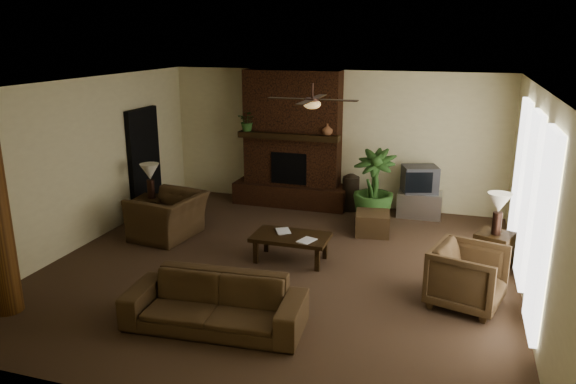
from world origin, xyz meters
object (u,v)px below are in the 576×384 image
(side_table_right, at_px, (494,250))
(side_table_left, at_px, (151,211))
(lamp_left, at_px, (150,174))
(floor_vase, at_px, (351,190))
(armchair_left, at_px, (168,209))
(ottoman, at_px, (372,223))
(sofa, at_px, (214,295))
(armchair_right, at_px, (468,274))
(floor_plant, at_px, (373,203))
(lamp_right, at_px, (499,206))
(tv_stand, at_px, (419,204))
(coffee_table, at_px, (291,239))

(side_table_right, bearing_deg, side_table_left, 178.92)
(lamp_left, bearing_deg, floor_vase, 31.53)
(armchair_left, relative_size, floor_vase, 1.55)
(ottoman, relative_size, side_table_right, 1.09)
(sofa, bearing_deg, armchair_right, 22.98)
(sofa, bearing_deg, floor_plant, 70.45)
(floor_plant, relative_size, lamp_right, 2.18)
(armchair_right, height_order, tv_stand, armchair_right)
(tv_stand, distance_m, floor_plant, 1.05)
(floor_plant, bearing_deg, coffee_table, -113.06)
(sofa, height_order, lamp_left, lamp_left)
(sofa, bearing_deg, side_table_left, 127.58)
(coffee_table, distance_m, floor_plant, 2.43)
(floor_vase, distance_m, side_table_right, 3.43)
(coffee_table, relative_size, ottoman, 2.00)
(side_table_right, bearing_deg, floor_plant, 144.41)
(tv_stand, height_order, side_table_left, side_table_left)
(side_table_right, distance_m, lamp_right, 0.73)
(tv_stand, height_order, floor_vase, floor_vase)
(side_table_left, bearing_deg, armchair_left, -36.39)
(side_table_right, height_order, lamp_right, lamp_right)
(side_table_left, height_order, side_table_right, same)
(tv_stand, relative_size, lamp_right, 1.31)
(ottoman, height_order, lamp_right, lamp_right)
(tv_stand, bearing_deg, side_table_right, -60.04)
(floor_plant, distance_m, lamp_right, 2.69)
(armchair_right, relative_size, side_table_left, 1.65)
(tv_stand, bearing_deg, floor_vase, 179.08)
(floor_vase, bearing_deg, coffee_table, -97.83)
(armchair_right, height_order, floor_plant, armchair_right)
(coffee_table, distance_m, floor_vase, 2.90)
(floor_plant, relative_size, lamp_left, 2.18)
(floor_plant, xyz_separation_m, side_table_left, (-3.97, -1.40, -0.12))
(armchair_left, bearing_deg, floor_vase, 138.83)
(ottoman, xyz_separation_m, lamp_left, (-4.02, -0.80, 0.80))
(lamp_left, bearing_deg, lamp_right, -1.22)
(side_table_left, height_order, lamp_right, lamp_right)
(tv_stand, bearing_deg, ottoman, -120.74)
(floor_plant, height_order, lamp_left, lamp_left)
(floor_vase, distance_m, floor_plant, 0.85)
(sofa, xyz_separation_m, floor_plant, (1.23, 4.47, -0.03))
(armchair_left, distance_m, lamp_right, 5.48)
(floor_vase, distance_m, side_table_left, 3.98)
(armchair_left, height_order, armchair_right, armchair_left)
(armchair_right, xyz_separation_m, side_table_left, (-5.68, 1.57, -0.18))
(floor_plant, distance_m, lamp_left, 4.22)
(sofa, relative_size, coffee_table, 1.83)
(sofa, bearing_deg, side_table_right, 37.38)
(floor_plant, xyz_separation_m, lamp_left, (-3.92, -1.42, 0.60))
(side_table_right, bearing_deg, tv_stand, 120.88)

